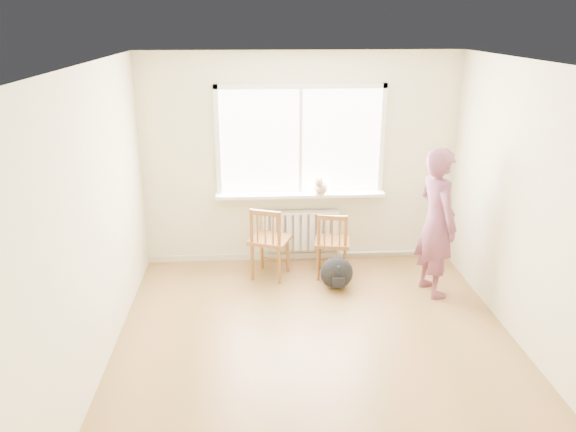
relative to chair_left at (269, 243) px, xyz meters
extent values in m
plane|color=#9C6C40|center=(0.43, -1.67, -0.47)|extent=(4.50, 4.50, 0.00)
plane|color=white|center=(0.43, -1.67, 2.23)|extent=(4.50, 4.50, 0.00)
cube|color=beige|center=(0.43, 0.58, 0.88)|extent=(4.00, 0.01, 2.70)
cube|color=white|center=(0.43, 0.56, 1.13)|extent=(2.00, 0.02, 1.30)
cube|color=white|center=(0.43, 0.54, 1.81)|extent=(2.12, 0.05, 0.06)
cube|color=white|center=(-0.60, 0.54, 1.13)|extent=(0.06, 0.05, 1.42)
cube|color=white|center=(1.46, 0.54, 1.13)|extent=(0.06, 0.05, 1.42)
cube|color=white|center=(0.43, 0.54, 1.13)|extent=(0.04, 0.05, 1.30)
cube|color=white|center=(0.43, 0.47, 0.46)|extent=(2.15, 0.22, 0.04)
cube|color=white|center=(0.43, 0.53, -0.04)|extent=(1.00, 0.02, 0.55)
cube|color=white|center=(0.43, 0.48, -0.04)|extent=(1.00, 0.10, 0.51)
cube|color=white|center=(0.43, 0.48, 0.22)|extent=(1.00, 0.12, 0.03)
cylinder|color=silver|center=(1.68, 0.52, -0.39)|extent=(1.40, 0.04, 0.04)
cube|color=beige|center=(0.43, 0.56, -0.43)|extent=(4.00, 0.03, 0.08)
cube|color=brown|center=(0.02, 0.05, 0.02)|extent=(0.58, 0.57, 0.04)
cylinder|color=brown|center=(0.24, 0.15, -0.22)|extent=(0.04, 0.04, 0.49)
cylinder|color=brown|center=(-0.08, 0.27, -0.22)|extent=(0.04, 0.04, 0.49)
cylinder|color=brown|center=(0.12, -0.18, -0.22)|extent=(0.04, 0.04, 0.49)
cylinder|color=brown|center=(-0.21, -0.05, -0.22)|extent=(0.04, 0.04, 0.49)
cylinder|color=brown|center=(0.12, -0.18, 0.00)|extent=(0.04, 0.04, 0.92)
cylinder|color=brown|center=(-0.21, -0.05, 0.00)|extent=(0.04, 0.04, 0.92)
cube|color=brown|center=(-0.04, -0.11, 0.43)|extent=(0.36, 0.17, 0.06)
cylinder|color=brown|center=(0.05, -0.15, 0.23)|extent=(0.02, 0.02, 0.37)
cylinder|color=brown|center=(-0.04, -0.11, 0.23)|extent=(0.02, 0.02, 0.37)
cylinder|color=brown|center=(-0.14, -0.08, 0.23)|extent=(0.02, 0.02, 0.37)
cube|color=brown|center=(0.78, 0.02, -0.02)|extent=(0.48, 0.47, 0.04)
cylinder|color=brown|center=(0.97, 0.15, -0.24)|extent=(0.04, 0.04, 0.45)
cylinder|color=brown|center=(0.65, 0.21, -0.24)|extent=(0.04, 0.04, 0.45)
cylinder|color=brown|center=(0.91, -0.16, -0.24)|extent=(0.04, 0.04, 0.45)
cylinder|color=brown|center=(0.60, -0.11, -0.24)|extent=(0.04, 0.04, 0.45)
cylinder|color=brown|center=(0.91, -0.16, -0.04)|extent=(0.04, 0.04, 0.85)
cylinder|color=brown|center=(0.60, -0.11, -0.04)|extent=(0.04, 0.04, 0.85)
cube|color=brown|center=(0.76, -0.14, 0.36)|extent=(0.35, 0.09, 0.06)
cylinder|color=brown|center=(0.85, -0.15, 0.18)|extent=(0.02, 0.02, 0.34)
cylinder|color=brown|center=(0.76, -0.14, 0.18)|extent=(0.02, 0.02, 0.34)
cylinder|color=brown|center=(0.67, -0.12, 0.18)|extent=(0.02, 0.02, 0.34)
imported|color=#B73D49|center=(1.89, -0.50, 0.40)|extent=(0.55, 0.71, 1.73)
ellipsoid|color=beige|center=(0.67, 0.40, 0.58)|extent=(0.25, 0.30, 0.19)
sphere|color=beige|center=(0.64, 0.28, 0.68)|extent=(0.11, 0.11, 0.11)
cone|color=beige|center=(0.61, 0.29, 0.73)|extent=(0.03, 0.03, 0.04)
cone|color=beige|center=(0.66, 0.27, 0.73)|extent=(0.03, 0.03, 0.04)
cylinder|color=beige|center=(0.72, 0.52, 0.52)|extent=(0.08, 0.17, 0.02)
cylinder|color=beige|center=(0.62, 0.31, 0.53)|extent=(0.02, 0.02, 0.10)
cylinder|color=beige|center=(0.67, 0.30, 0.53)|extent=(0.02, 0.02, 0.10)
ellipsoid|color=black|center=(0.79, -0.34, -0.27)|extent=(0.44, 0.37, 0.39)
camera|label=1|loc=(-0.16, -6.34, 2.60)|focal=35.00mm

